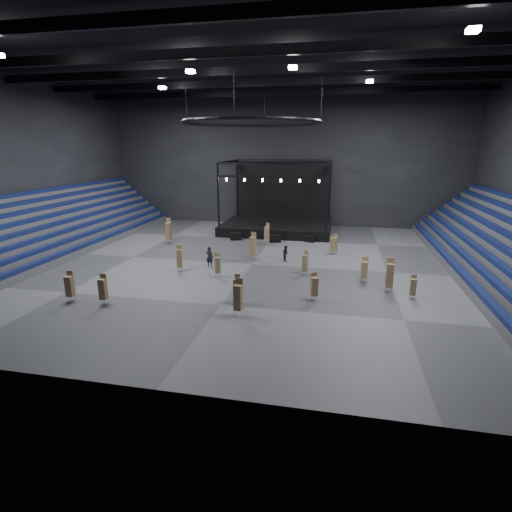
% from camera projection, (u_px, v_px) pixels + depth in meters
% --- Properties ---
extents(floor, '(50.00, 50.00, 0.00)m').
position_uv_depth(floor, '(252.00, 264.00, 38.45)').
color(floor, '#47474A').
rests_on(floor, ground).
extents(ceiling, '(50.00, 42.00, 0.20)m').
position_uv_depth(ceiling, '(252.00, 60.00, 33.65)').
color(ceiling, black).
rests_on(ceiling, wall_back).
extents(wall_back, '(50.00, 0.20, 18.00)m').
position_uv_depth(wall_back, '(284.00, 161.00, 55.87)').
color(wall_back, black).
rests_on(wall_back, ground).
extents(wall_front, '(50.00, 0.20, 18.00)m').
position_uv_depth(wall_front, '(142.00, 197.00, 16.24)').
color(wall_front, black).
rests_on(wall_front, ground).
extents(wall_left, '(0.20, 42.00, 18.00)m').
position_uv_depth(wall_left, '(14.00, 166.00, 40.97)').
color(wall_left, black).
rests_on(wall_left, ground).
extents(bleachers_left, '(7.20, 40.00, 6.40)m').
position_uv_depth(bleachers_left, '(42.00, 236.00, 42.50)').
color(bleachers_left, '#48484B').
rests_on(bleachers_left, floor).
extents(stage, '(14.00, 10.00, 9.20)m').
position_uv_depth(stage, '(278.00, 220.00, 53.38)').
color(stage, black).
rests_on(stage, floor).
extents(truss_ring, '(12.30, 12.30, 5.15)m').
position_uv_depth(truss_ring, '(252.00, 122.00, 34.99)').
color(truss_ring, black).
rests_on(truss_ring, ceiling).
extents(roof_girders, '(49.00, 30.35, 0.70)m').
position_uv_depth(roof_girders, '(252.00, 70.00, 33.87)').
color(roof_girders, black).
rests_on(roof_girders, ceiling).
extents(floodlights, '(28.60, 16.60, 0.25)m').
position_uv_depth(floodlights, '(240.00, 69.00, 30.25)').
color(floodlights, white).
rests_on(floodlights, roof_girders).
extents(flight_case_left, '(1.49, 1.15, 0.89)m').
position_uv_depth(flight_case_left, '(236.00, 236.00, 48.22)').
color(flight_case_left, black).
rests_on(flight_case_left, floor).
extents(flight_case_mid, '(1.46, 1.08, 0.88)m').
position_uv_depth(flight_case_mid, '(275.00, 239.00, 47.06)').
color(flight_case_mid, black).
rests_on(flight_case_mid, floor).
extents(flight_case_right, '(1.27, 0.95, 0.76)m').
position_uv_depth(flight_case_right, '(310.00, 239.00, 47.20)').
color(flight_case_right, black).
rests_on(flight_case_right, floor).
extents(chair_stack_0, '(0.59, 0.59, 2.11)m').
position_uv_depth(chair_stack_0, '(314.00, 286.00, 29.15)').
color(chair_stack_0, silver).
rests_on(chair_stack_0, floor).
extents(chair_stack_1, '(0.48, 0.48, 1.96)m').
position_uv_depth(chair_stack_1, '(332.00, 244.00, 41.82)').
color(chair_stack_1, silver).
rests_on(chair_stack_1, floor).
extents(chair_stack_2, '(0.45, 0.45, 2.18)m').
position_uv_depth(chair_stack_2, '(237.00, 288.00, 28.65)').
color(chair_stack_2, silver).
rests_on(chair_stack_2, floor).
extents(chair_stack_3, '(0.52, 0.52, 2.22)m').
position_uv_depth(chair_stack_3, '(305.00, 263.00, 34.85)').
color(chair_stack_3, silver).
rests_on(chair_stack_3, floor).
extents(chair_stack_4, '(0.54, 0.54, 2.75)m').
position_uv_depth(chair_stack_4, '(390.00, 275.00, 30.73)').
color(chair_stack_4, silver).
rests_on(chair_stack_4, floor).
extents(chair_stack_5, '(0.52, 0.52, 2.14)m').
position_uv_depth(chair_stack_5, '(335.00, 244.00, 41.77)').
color(chair_stack_5, silver).
rests_on(chair_stack_5, floor).
extents(chair_stack_6, '(0.51, 0.51, 2.25)m').
position_uv_depth(chair_stack_6, '(103.00, 288.00, 28.45)').
color(chair_stack_6, silver).
rests_on(chair_stack_6, floor).
extents(chair_stack_7, '(0.58, 0.58, 2.60)m').
position_uv_depth(chair_stack_7, '(238.00, 297.00, 26.45)').
color(chair_stack_7, silver).
rests_on(chair_stack_7, floor).
extents(chair_stack_8, '(0.56, 0.56, 2.41)m').
position_uv_depth(chair_stack_8, '(179.00, 258.00, 36.02)').
color(chair_stack_8, silver).
rests_on(chair_stack_8, floor).
extents(chair_stack_9, '(0.54, 0.54, 2.29)m').
position_uv_depth(chair_stack_9, '(70.00, 286.00, 28.97)').
color(chair_stack_9, silver).
rests_on(chair_stack_9, floor).
extents(chair_stack_10, '(0.57, 0.57, 2.98)m').
position_uv_depth(chair_stack_10, '(168.00, 231.00, 46.25)').
color(chair_stack_10, silver).
rests_on(chair_stack_10, floor).
extents(chair_stack_11, '(0.58, 0.58, 2.13)m').
position_uv_depth(chair_stack_11, '(217.00, 265.00, 34.39)').
color(chair_stack_11, silver).
rests_on(chair_stack_11, floor).
extents(chair_stack_12, '(0.57, 0.57, 2.15)m').
position_uv_depth(chair_stack_12, '(364.00, 269.00, 33.02)').
color(chair_stack_12, silver).
rests_on(chair_stack_12, floor).
extents(chair_stack_13, '(0.58, 0.58, 2.52)m').
position_uv_depth(chair_stack_13, '(267.00, 234.00, 45.67)').
color(chair_stack_13, silver).
rests_on(chair_stack_13, floor).
extents(chair_stack_14, '(0.43, 0.43, 1.86)m').
position_uv_depth(chair_stack_14, '(413.00, 286.00, 29.43)').
color(chair_stack_14, silver).
rests_on(chair_stack_14, floor).
extents(chair_stack_15, '(0.65, 0.65, 2.78)m').
position_uv_depth(chair_stack_15, '(253.00, 246.00, 39.58)').
color(chair_stack_15, silver).
rests_on(chair_stack_15, floor).
extents(man_center, '(0.76, 0.54, 1.95)m').
position_uv_depth(man_center, '(210.00, 257.00, 37.45)').
color(man_center, black).
rests_on(man_center, floor).
extents(crew_member, '(0.85, 0.93, 1.54)m').
position_uv_depth(crew_member, '(286.00, 253.00, 39.34)').
color(crew_member, black).
rests_on(crew_member, floor).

